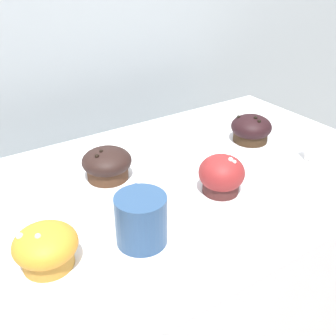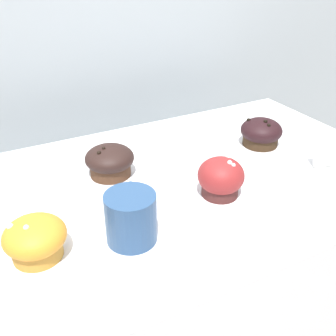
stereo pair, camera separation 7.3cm
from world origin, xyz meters
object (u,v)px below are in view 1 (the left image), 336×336
(muffin_front_center, at_px, (251,129))
(coffee_cup, at_px, (141,218))
(muffin_back_left, at_px, (221,175))
(muffin_back_right, at_px, (46,247))
(muffin_front_left, at_px, (107,164))

(muffin_front_center, height_order, coffee_cup, coffee_cup)
(muffin_back_left, relative_size, muffin_back_right, 0.93)
(muffin_front_left, bearing_deg, muffin_back_right, -135.93)
(muffin_front_center, xyz_separation_m, muffin_back_right, (-0.60, -0.16, 0.00))
(muffin_back_right, relative_size, muffin_front_left, 0.95)
(muffin_front_left, height_order, coffee_cup, coffee_cup)
(muffin_back_right, relative_size, coffee_cup, 0.80)
(muffin_back_left, height_order, muffin_back_right, muffin_back_left)
(muffin_back_left, bearing_deg, coffee_cup, -168.57)
(muffin_front_center, xyz_separation_m, muffin_back_left, (-0.23, -0.15, 0.01))
(coffee_cup, bearing_deg, muffin_back_left, 11.43)
(muffin_front_center, height_order, muffin_back_right, same)
(muffin_back_right, bearing_deg, muffin_front_left, 44.07)
(muffin_front_center, bearing_deg, muffin_back_left, -147.09)
(muffin_front_center, distance_m, coffee_cup, 0.49)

